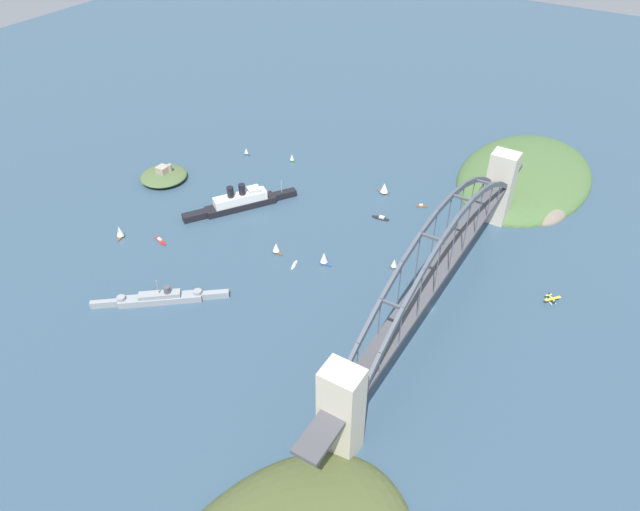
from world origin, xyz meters
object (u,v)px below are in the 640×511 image
seaplane_taxiing_near_bridge (552,299)px  small_boat_5 (324,258)px  fort_island_mid_harbor (164,176)px  small_boat_4 (381,218)px  small_boat_6 (120,231)px  small_boat_9 (246,151)px  small_boat_10 (384,188)px  harbor_arch_bridge (438,271)px  small_boat_8 (276,248)px  small_boat_1 (160,240)px  small_boat_2 (292,157)px  naval_cruiser (161,298)px  ocean_liner (240,202)px  small_boat_7 (421,206)px  small_boat_0 (294,265)px  small_boat_3 (394,263)px

seaplane_taxiing_near_bridge → small_boat_5: small_boat_5 is taller
small_boat_5 → fort_island_mid_harbor: bearing=81.6°
small_boat_4 → small_boat_6: small_boat_6 is taller
small_boat_9 → small_boat_10: 128.67m
harbor_arch_bridge → small_boat_8: size_ratio=32.50×
small_boat_1 → small_boat_2: small_boat_2 is taller
naval_cruiser → small_boat_8: (76.59, -31.54, 1.06)m
small_boat_2 → small_boat_8: small_boat_8 is taller
naval_cruiser → small_boat_2: bearing=8.9°
ocean_liner → harbor_arch_bridge: bearing=-99.1°
small_boat_1 → small_boat_8: (31.90, -75.83, 3.40)m
small_boat_5 → small_boat_9: bearing=55.5°
small_boat_5 → small_boat_7: size_ratio=1.26×
seaplane_taxiing_near_bridge → small_boat_8: 177.37m
fort_island_mid_harbor → small_boat_2: (78.59, -70.96, -0.02)m
small_boat_0 → small_boat_10: bearing=-5.2°
harbor_arch_bridge → naval_cruiser: size_ratio=4.25×
small_boat_4 → fort_island_mid_harbor: bearing=103.5°
fort_island_mid_harbor → small_boat_8: bearing=-103.3°
small_boat_6 → small_boat_7: size_ratio=1.28×
small_boat_9 → small_boat_10: (6.19, -128.51, 1.67)m
seaplane_taxiing_near_bridge → harbor_arch_bridge: bearing=126.4°
ocean_liner → small_boat_8: size_ratio=8.80×
naval_cruiser → fort_island_mid_harbor: 146.92m
small_boat_2 → small_boat_8: bearing=-151.1°
small_boat_2 → small_boat_4: size_ratio=0.58×
small_boat_5 → small_boat_6: (-49.36, 136.27, 0.04)m
ocean_liner → small_boat_10: ocean_liner is taller
harbor_arch_bridge → naval_cruiser: 166.32m
naval_cruiser → small_boat_1: 62.96m
small_boat_0 → small_boat_10: 110.80m
small_boat_6 → small_boat_10: (147.51, -130.99, 0.07)m
small_boat_6 → small_boat_0: bearing=-72.9°
ocean_liner → small_boat_9: (68.21, 46.37, -2.35)m
naval_cruiser → small_boat_0: naval_cruiser is taller
small_boat_7 → small_boat_3: bearing=-169.6°
small_boat_9 → small_boat_5: bearing=-124.5°
small_boat_3 → small_boat_8: (-26.82, 74.76, 0.22)m
small_boat_0 → small_boat_9: size_ratio=1.35×
small_boat_0 → small_boat_7: size_ratio=1.12×
small_boat_0 → small_boat_1: 97.61m
small_boat_2 → harbor_arch_bridge: bearing=-121.6°
ocean_liner → small_boat_5: (-23.75, -87.42, -0.79)m
harbor_arch_bridge → small_boat_3: bearing=58.1°
small_boat_7 → small_boat_1: bearing=134.6°
small_boat_4 → small_boat_9: small_boat_9 is taller
small_boat_4 → naval_cruiser: bearing=153.7°
ocean_liner → small_boat_0: (-35.86, -72.03, -4.86)m
harbor_arch_bridge → ocean_liner: (26.60, 165.42, -24.33)m
ocean_liner → small_boat_1: 66.36m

